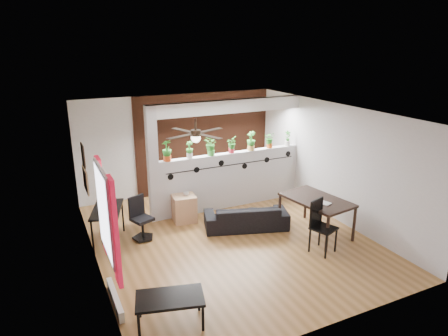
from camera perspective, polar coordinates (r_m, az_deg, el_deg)
room_shell at (r=7.84m, az=0.73°, el=-1.47°), size 6.30×7.10×2.90m
partition_wall at (r=9.65m, az=1.05°, el=-1.66°), size 3.60×0.18×1.35m
ceiling_header at (r=9.21m, az=1.11°, el=8.81°), size 3.60×0.18×0.30m
pier_column at (r=8.80m, az=-10.12°, el=0.42°), size 0.22×0.20×2.60m
brick_panel at (r=10.75m, az=-2.45°, el=3.84°), size 3.90×0.05×2.60m
vine_decal at (r=9.44m, az=1.32°, el=0.48°), size 3.31×0.01×0.30m
window_assembly at (r=5.97m, az=-16.54°, el=-6.41°), size 0.09×1.30×1.55m
baseboard_heater at (r=6.66m, az=-15.28°, el=-17.61°), size 0.08×1.00×0.18m
corkboard at (r=8.03m, az=-19.16°, el=-1.64°), size 0.03×0.60×0.45m
framed_art at (r=7.83m, az=-19.49°, el=1.70°), size 0.03×0.34×0.44m
ceiling_fan at (r=6.98m, az=-4.06°, el=4.75°), size 1.19×1.19×0.43m
potted_plant_0 at (r=8.81m, az=-8.17°, el=2.57°), size 0.28×0.24×0.48m
potted_plant_1 at (r=8.98m, az=-4.95°, el=2.68°), size 0.24×0.22×0.38m
potted_plant_2 at (r=9.17m, az=-1.87°, el=3.23°), size 0.24×0.27×0.44m
potted_plant_3 at (r=9.39m, az=1.08°, el=3.42°), size 0.23×0.24×0.39m
potted_plant_4 at (r=9.62m, az=3.89°, el=3.96°), size 0.29×0.31×0.46m
potted_plant_5 at (r=9.89m, az=6.55°, el=4.08°), size 0.25×0.24×0.40m
potted_plant_6 at (r=10.18m, az=9.08°, el=4.32°), size 0.23×0.21×0.39m
sofa at (r=8.69m, az=3.19°, el=-6.98°), size 1.82×1.16×0.50m
cube_shelf at (r=9.00m, az=-5.69°, el=-5.76°), size 0.54×0.49×0.61m
cup at (r=8.88m, az=-5.45°, el=-3.65°), size 0.15×0.15×0.09m
computer_desk at (r=8.21m, az=-16.35°, el=-6.03°), size 0.82×1.14×0.74m
monitor at (r=8.29m, az=-16.62°, el=-4.65°), size 0.30×0.13×0.17m
office_chair at (r=8.34m, az=-11.82°, el=-7.39°), size 0.48×0.49×0.89m
dining_table at (r=8.47m, az=13.07°, el=-4.82°), size 1.07×1.54×0.78m
book at (r=8.16m, az=13.87°, el=-5.04°), size 0.23×0.27×0.02m
folding_chair at (r=7.84m, az=13.52°, el=-7.40°), size 0.54×0.54×1.04m
coffee_table at (r=5.96m, az=-7.74°, el=-18.17°), size 1.06×0.76×0.45m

